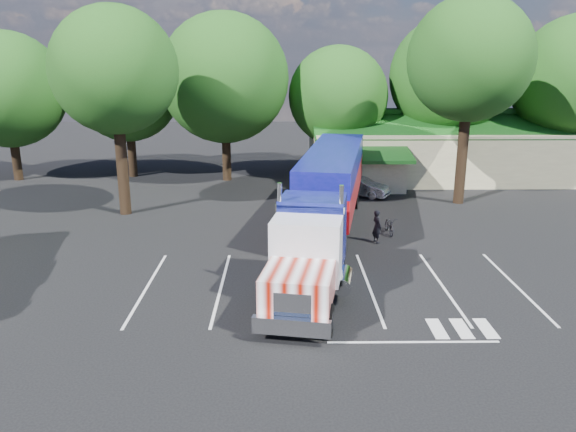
{
  "coord_description": "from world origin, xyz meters",
  "views": [
    {
      "loc": [
        -0.56,
        -28.54,
        9.51
      ],
      "look_at": [
        -0.26,
        -1.83,
        2.0
      ],
      "focal_mm": 35.0,
      "sensor_mm": 36.0,
      "label": 1
    }
  ],
  "objects_px": {
    "woman": "(377,226)",
    "silver_sedan": "(360,187)",
    "semi_truck": "(328,191)",
    "bicycle": "(390,225)"
  },
  "relations": [
    {
      "from": "bicycle",
      "to": "silver_sedan",
      "type": "relative_size",
      "value": 0.45
    },
    {
      "from": "semi_truck",
      "to": "silver_sedan",
      "type": "height_order",
      "value": "semi_truck"
    },
    {
      "from": "woman",
      "to": "silver_sedan",
      "type": "xyz_separation_m",
      "value": [
        0.5,
        10.5,
        -0.21
      ]
    },
    {
      "from": "semi_truck",
      "to": "woman",
      "type": "height_order",
      "value": "semi_truck"
    },
    {
      "from": "semi_truck",
      "to": "woman",
      "type": "bearing_deg",
      "value": -6.0
    },
    {
      "from": "semi_truck",
      "to": "silver_sedan",
      "type": "bearing_deg",
      "value": 82.78
    },
    {
      "from": "woman",
      "to": "silver_sedan",
      "type": "relative_size",
      "value": 0.43
    },
    {
      "from": "semi_truck",
      "to": "silver_sedan",
      "type": "relative_size",
      "value": 5.36
    },
    {
      "from": "woman",
      "to": "bicycle",
      "type": "height_order",
      "value": "woman"
    },
    {
      "from": "woman",
      "to": "silver_sedan",
      "type": "distance_m",
      "value": 10.51
    }
  ]
}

